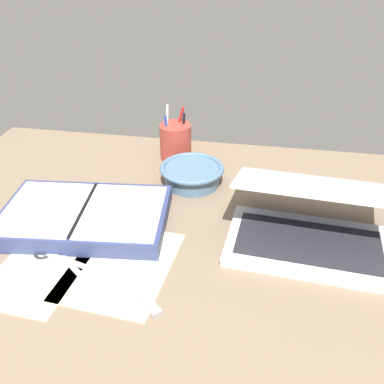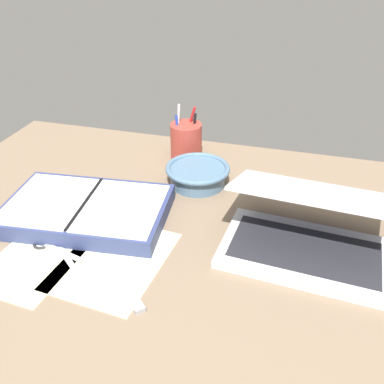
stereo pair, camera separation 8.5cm
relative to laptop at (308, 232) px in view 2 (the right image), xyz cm
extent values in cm
cube|color=#75604C|center=(-28.83, -1.94, -5.78)|extent=(140.00, 100.00, 2.00)
cube|color=#B7B7BC|center=(-0.20, -2.52, -3.88)|extent=(36.45, 23.69, 1.80)
cube|color=#232328|center=(-0.20, -2.52, -2.86)|extent=(31.80, 17.51, 0.24)
cube|color=#B7B7BC|center=(0.38, 4.74, 7.00)|extent=(36.39, 22.94, 7.15)
cube|color=navy|center=(0.35, 4.28, 6.85)|extent=(33.43, 20.58, 6.05)
cylinder|color=slate|center=(-29.92, 20.76, -2.39)|extent=(14.85, 14.85, 4.77)
torus|color=slate|center=(-29.92, 20.76, -0.01)|extent=(17.47, 17.47, 1.40)
cylinder|color=#9E382D|center=(-37.43, 35.29, 0.56)|extent=(9.40, 9.40, 10.67)
cylinder|color=black|center=(-35.67, 37.18, 2.70)|extent=(2.33, 2.22, 12.96)
cylinder|color=#233899|center=(-39.54, 33.81, 2.52)|extent=(2.21, 2.80, 12.57)
cylinder|color=#B21E1E|center=(-37.49, 37.88, 3.47)|extent=(4.79, 0.90, 14.15)
cylinder|color=#B7B7BC|center=(-40.01, 35.47, 3.86)|extent=(0.97, 3.33, 15.21)
cube|color=navy|center=(-51.50, -2.27, -2.73)|extent=(40.47, 28.21, 4.10)
cube|color=silver|center=(-60.71, -3.18, -0.52)|extent=(19.90, 24.07, 0.30)
cube|color=silver|center=(-42.29, -1.36, -0.52)|extent=(19.90, 24.07, 0.30)
cube|color=black|center=(-51.50, -2.27, -0.37)|extent=(3.01, 22.39, 0.30)
cube|color=#B7B7BC|center=(-49.96, -15.89, -4.18)|extent=(10.58, 3.88, 0.30)
cube|color=#B7B7BC|center=(-49.96, -15.89, -4.48)|extent=(9.03, 7.59, 0.30)
torus|color=#232328|center=(-56.34, -14.21, -4.48)|extent=(3.90, 3.90, 0.70)
torus|color=#232328|center=(-55.10, -11.76, -4.48)|extent=(3.90, 3.90, 0.70)
cube|color=#F4EFB2|center=(-38.75, -14.75, -4.70)|extent=(22.62, 28.19, 0.16)
cube|color=#F4EFB2|center=(-54.75, -18.14, -4.70)|extent=(19.02, 26.75, 0.16)
cube|color=#99999E|center=(-29.98, -24.73, -4.28)|extent=(5.68, 5.63, 1.00)
cube|color=silver|center=(-32.55, -22.21, -4.28)|extent=(1.70, 1.70, 0.60)
camera|label=1|loc=(-12.55, -78.63, 55.28)|focal=40.00mm
camera|label=2|loc=(-4.24, -76.75, 55.28)|focal=40.00mm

